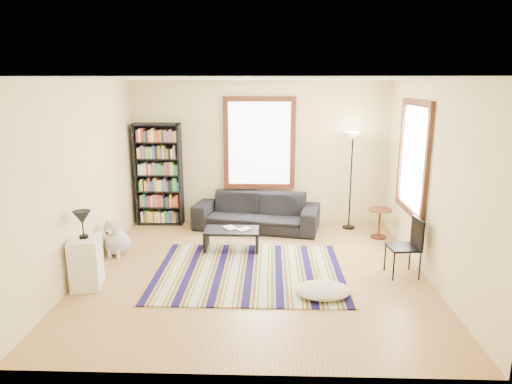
{
  "coord_description": "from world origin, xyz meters",
  "views": [
    {
      "loc": [
        0.22,
        -6.36,
        2.75
      ],
      "look_at": [
        0.0,
        0.5,
        1.1
      ],
      "focal_mm": 32.0,
      "sensor_mm": 36.0,
      "label": 1
    }
  ],
  "objects_px": {
    "side_table": "(379,223)",
    "dog": "(117,236)",
    "bookshelf": "(159,175)",
    "coffee_table": "(232,240)",
    "folding_chair": "(403,247)",
    "white_cabinet": "(86,262)",
    "floor_lamp": "(351,181)",
    "floor_cushion": "(323,290)",
    "sofa": "(256,211)"
  },
  "relations": [
    {
      "from": "folding_chair",
      "to": "white_cabinet",
      "type": "relative_size",
      "value": 1.23
    },
    {
      "from": "coffee_table",
      "to": "white_cabinet",
      "type": "bearing_deg",
      "value": -141.89
    },
    {
      "from": "dog",
      "to": "folding_chair",
      "type": "bearing_deg",
      "value": -6.03
    },
    {
      "from": "dog",
      "to": "floor_lamp",
      "type": "bearing_deg",
      "value": 23.76
    },
    {
      "from": "side_table",
      "to": "bookshelf",
      "type": "bearing_deg",
      "value": 170.12
    },
    {
      "from": "sofa",
      "to": "bookshelf",
      "type": "xyz_separation_m",
      "value": [
        -1.92,
        0.27,
        0.66
      ]
    },
    {
      "from": "sofa",
      "to": "coffee_table",
      "type": "bearing_deg",
      "value": -97.07
    },
    {
      "from": "coffee_table",
      "to": "floor_lamp",
      "type": "relative_size",
      "value": 0.48
    },
    {
      "from": "sofa",
      "to": "side_table",
      "type": "distance_m",
      "value": 2.29
    },
    {
      "from": "sofa",
      "to": "white_cabinet",
      "type": "distance_m",
      "value": 3.47
    },
    {
      "from": "white_cabinet",
      "to": "dog",
      "type": "distance_m",
      "value": 1.22
    },
    {
      "from": "bookshelf",
      "to": "side_table",
      "type": "bearing_deg",
      "value": -9.88
    },
    {
      "from": "folding_chair",
      "to": "white_cabinet",
      "type": "bearing_deg",
      "value": -179.21
    },
    {
      "from": "folding_chair",
      "to": "dog",
      "type": "height_order",
      "value": "folding_chair"
    },
    {
      "from": "side_table",
      "to": "white_cabinet",
      "type": "bearing_deg",
      "value": -154.14
    },
    {
      "from": "side_table",
      "to": "floor_cushion",
      "type": "bearing_deg",
      "value": -117.92
    },
    {
      "from": "bookshelf",
      "to": "folding_chair",
      "type": "relative_size",
      "value": 2.33
    },
    {
      "from": "side_table",
      "to": "floor_lamp",
      "type": "bearing_deg",
      "value": 129.16
    },
    {
      "from": "coffee_table",
      "to": "folding_chair",
      "type": "distance_m",
      "value": 2.76
    },
    {
      "from": "bookshelf",
      "to": "floor_cushion",
      "type": "xyz_separation_m",
      "value": [
        2.89,
        -3.13,
        -0.91
      ]
    },
    {
      "from": "coffee_table",
      "to": "folding_chair",
      "type": "xyz_separation_m",
      "value": [
        2.57,
        -0.96,
        0.25
      ]
    },
    {
      "from": "folding_chair",
      "to": "side_table",
      "type": "bearing_deg",
      "value": 82.55
    },
    {
      "from": "white_cabinet",
      "to": "folding_chair",
      "type": "bearing_deg",
      "value": -4.61
    },
    {
      "from": "coffee_table",
      "to": "dog",
      "type": "height_order",
      "value": "dog"
    },
    {
      "from": "floor_lamp",
      "to": "dog",
      "type": "bearing_deg",
      "value": -159.3
    },
    {
      "from": "sofa",
      "to": "white_cabinet",
      "type": "bearing_deg",
      "value": -119.51
    },
    {
      "from": "side_table",
      "to": "white_cabinet",
      "type": "distance_m",
      "value": 5.0
    },
    {
      "from": "floor_lamp",
      "to": "folding_chair",
      "type": "distance_m",
      "value": 2.32
    },
    {
      "from": "floor_cushion",
      "to": "dog",
      "type": "height_order",
      "value": "dog"
    },
    {
      "from": "bookshelf",
      "to": "dog",
      "type": "relative_size",
      "value": 3.21
    },
    {
      "from": "bookshelf",
      "to": "coffee_table",
      "type": "xyz_separation_m",
      "value": [
        1.54,
        -1.43,
        -0.82
      ]
    },
    {
      "from": "bookshelf",
      "to": "coffee_table",
      "type": "relative_size",
      "value": 2.22
    },
    {
      "from": "side_table",
      "to": "folding_chair",
      "type": "height_order",
      "value": "folding_chair"
    },
    {
      "from": "floor_cushion",
      "to": "bookshelf",
      "type": "bearing_deg",
      "value": 132.69
    },
    {
      "from": "white_cabinet",
      "to": "sofa",
      "type": "bearing_deg",
      "value": 38.27
    },
    {
      "from": "floor_lamp",
      "to": "white_cabinet",
      "type": "height_order",
      "value": "floor_lamp"
    },
    {
      "from": "floor_lamp",
      "to": "side_table",
      "type": "relative_size",
      "value": 3.44
    },
    {
      "from": "coffee_table",
      "to": "folding_chair",
      "type": "relative_size",
      "value": 1.05
    },
    {
      "from": "sofa",
      "to": "floor_cushion",
      "type": "xyz_separation_m",
      "value": [
        0.97,
        -2.86,
        -0.25
      ]
    },
    {
      "from": "side_table",
      "to": "white_cabinet",
      "type": "height_order",
      "value": "white_cabinet"
    },
    {
      "from": "floor_cushion",
      "to": "white_cabinet",
      "type": "xyz_separation_m",
      "value": [
        -3.22,
        0.23,
        0.26
      ]
    },
    {
      "from": "dog",
      "to": "bookshelf",
      "type": "bearing_deg",
      "value": 82.73
    },
    {
      "from": "bookshelf",
      "to": "white_cabinet",
      "type": "relative_size",
      "value": 2.86
    },
    {
      "from": "bookshelf",
      "to": "folding_chair",
      "type": "xyz_separation_m",
      "value": [
        4.12,
        -2.4,
        -0.57
      ]
    },
    {
      "from": "white_cabinet",
      "to": "dog",
      "type": "height_order",
      "value": "white_cabinet"
    },
    {
      "from": "sofa",
      "to": "bookshelf",
      "type": "distance_m",
      "value": 2.05
    },
    {
      "from": "coffee_table",
      "to": "floor_lamp",
      "type": "height_order",
      "value": "floor_lamp"
    },
    {
      "from": "sofa",
      "to": "floor_cushion",
      "type": "distance_m",
      "value": 3.03
    },
    {
      "from": "floor_cushion",
      "to": "folding_chair",
      "type": "distance_m",
      "value": 1.47
    },
    {
      "from": "side_table",
      "to": "dog",
      "type": "xyz_separation_m",
      "value": [
        -4.47,
        -0.96,
        0.04
      ]
    }
  ]
}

